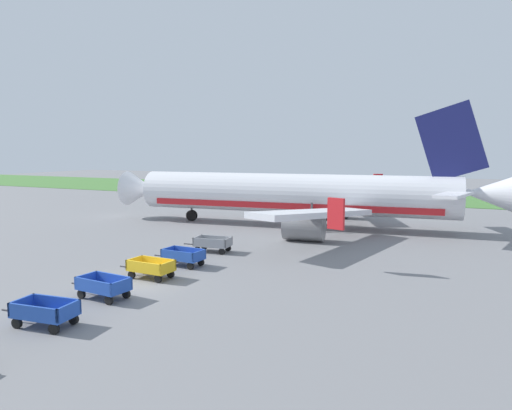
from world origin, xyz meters
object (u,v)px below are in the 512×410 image
Objects in this scene: baggage_cart_far_end at (213,244)px; baggage_cart_nearest at (45,312)px; baggage_cart_second_in_row at (103,286)px; airplane at (302,195)px; baggage_cart_fourth_in_row at (183,256)px; baggage_cart_third_in_row at (151,268)px.

baggage_cart_nearest is at bearing -86.60° from baggage_cart_far_end.
baggage_cart_nearest is 1.00× the size of baggage_cart_second_in_row.
airplane reaches higher than baggage_cart_fourth_in_row.
airplane is 10.44× the size of baggage_cart_nearest.
baggage_cart_fourth_in_row is (-1.68, -17.32, -2.45)m from airplane.
baggage_cart_nearest is 1.01× the size of baggage_cart_fourth_in_row.
airplane is at bearing 87.67° from baggage_cart_nearest.
baggage_cart_nearest is 1.00× the size of baggage_cart_far_end.
baggage_cart_fourth_in_row is at bearing -85.08° from baggage_cart_far_end.
baggage_cart_far_end is (-0.47, 11.35, 0.00)m from baggage_cart_second_in_row.
airplane reaches higher than baggage_cart_nearest.
baggage_cart_far_end is at bearing 93.40° from baggage_cart_nearest.
baggage_cart_fourth_in_row is at bearing 89.07° from baggage_cart_third_in_row.
baggage_cart_fourth_in_row is (-0.10, 7.08, 0.00)m from baggage_cart_second_in_row.
baggage_cart_second_in_row is (-0.44, 3.83, 0.00)m from baggage_cart_nearest.
baggage_cart_far_end is at bearing 94.92° from baggage_cart_fourth_in_row.
baggage_cart_third_in_row is 0.99× the size of baggage_cart_far_end.
baggage_cart_second_in_row is 3.92m from baggage_cart_third_in_row.
baggage_cart_third_in_row is at bearing -94.83° from airplane.
baggage_cart_third_in_row is (-0.59, 7.74, 0.00)m from baggage_cart_nearest.
baggage_cart_third_in_row is 1.00× the size of baggage_cart_fourth_in_row.
baggage_cart_second_in_row is 11.36m from baggage_cart_far_end.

